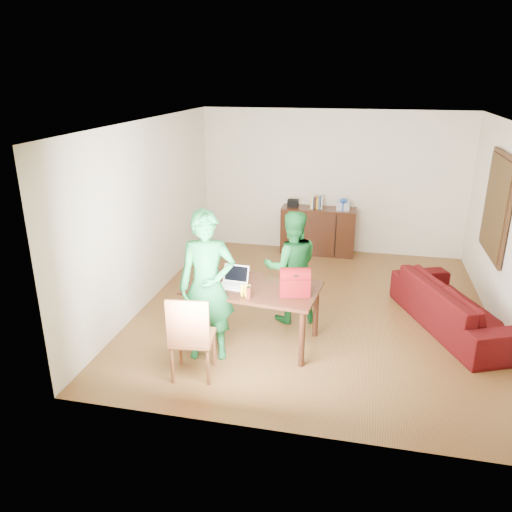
% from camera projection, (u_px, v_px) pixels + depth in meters
% --- Properties ---
extents(room, '(5.20, 5.70, 2.90)m').
position_uv_depth(room, '(318.00, 223.00, 7.08)').
color(room, '#4A2D12').
rests_on(room, ground).
extents(table, '(1.74, 1.10, 0.77)m').
position_uv_depth(table, '(253.00, 293.00, 6.33)').
color(table, black).
rests_on(table, ground).
extents(chair, '(0.52, 0.50, 1.04)m').
position_uv_depth(chair, '(193.00, 352.00, 5.71)').
color(chair, brown).
rests_on(chair, ground).
extents(person_near, '(0.77, 0.60, 1.86)m').
position_uv_depth(person_near, '(207.00, 286.00, 5.91)').
color(person_near, '#16642D').
rests_on(person_near, ground).
extents(person_far, '(0.92, 0.81, 1.59)m').
position_uv_depth(person_far, '(291.00, 267.00, 6.87)').
color(person_far, '#155F24').
rests_on(person_far, ground).
extents(laptop, '(0.35, 0.26, 0.23)m').
position_uv_depth(laptop, '(232.00, 283.00, 6.28)').
color(laptop, white).
rests_on(laptop, table).
extents(bananas, '(0.18, 0.11, 0.07)m').
position_uv_depth(bananas, '(245.00, 294.00, 5.99)').
color(bananas, gold).
rests_on(bananas, table).
extents(bottle, '(0.06, 0.06, 0.17)m').
position_uv_depth(bottle, '(248.00, 293.00, 5.92)').
color(bottle, '#591D14').
rests_on(bottle, table).
extents(red_bag, '(0.40, 0.28, 0.27)m').
position_uv_depth(red_bag, '(295.00, 284.00, 6.03)').
color(red_bag, maroon).
rests_on(red_bag, table).
extents(sofa, '(1.67, 2.36, 0.64)m').
position_uv_depth(sofa, '(456.00, 306.00, 6.80)').
color(sofa, '#340607').
rests_on(sofa, ground).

